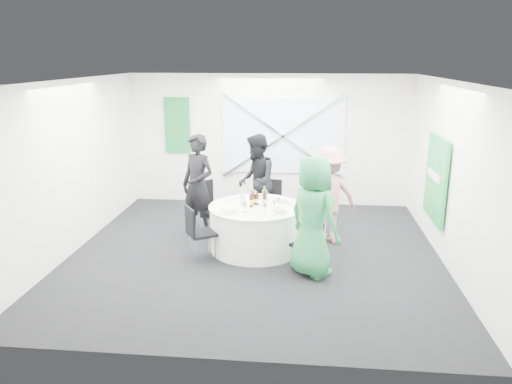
# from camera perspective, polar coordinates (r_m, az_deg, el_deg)

# --- Properties ---
(floor) EXTENTS (6.00, 6.00, 0.00)m
(floor) POSITION_cam_1_polar(r_m,az_deg,el_deg) (8.29, -0.14, -7.04)
(floor) COLOR black
(floor) RESTS_ON ground
(ceiling) EXTENTS (6.00, 6.00, 0.00)m
(ceiling) POSITION_cam_1_polar(r_m,az_deg,el_deg) (7.68, -0.15, 12.66)
(ceiling) COLOR white
(ceiling) RESTS_ON wall_back
(wall_back) EXTENTS (6.00, 0.00, 6.00)m
(wall_back) POSITION_cam_1_polar(r_m,az_deg,el_deg) (10.80, 1.51, 5.95)
(wall_back) COLOR white
(wall_back) RESTS_ON floor
(wall_front) EXTENTS (6.00, 0.00, 6.00)m
(wall_front) POSITION_cam_1_polar(r_m,az_deg,el_deg) (5.01, -3.71, -5.20)
(wall_front) COLOR white
(wall_front) RESTS_ON floor
(wall_left) EXTENTS (0.00, 6.00, 6.00)m
(wall_left) POSITION_cam_1_polar(r_m,az_deg,el_deg) (8.70, -20.23, 2.72)
(wall_left) COLOR white
(wall_left) RESTS_ON floor
(wall_right) EXTENTS (0.00, 6.00, 6.00)m
(wall_right) POSITION_cam_1_polar(r_m,az_deg,el_deg) (8.13, 21.39, 1.79)
(wall_right) COLOR white
(wall_right) RESTS_ON floor
(window_panel) EXTENTS (2.60, 0.03, 1.60)m
(window_panel) POSITION_cam_1_polar(r_m,az_deg,el_deg) (10.73, 3.10, 6.41)
(window_panel) COLOR silver
(window_panel) RESTS_ON wall_back
(window_brace_a) EXTENTS (2.63, 0.05, 1.84)m
(window_brace_a) POSITION_cam_1_polar(r_m,az_deg,el_deg) (10.69, 3.09, 6.38)
(window_brace_a) COLOR silver
(window_brace_a) RESTS_ON window_panel
(window_brace_b) EXTENTS (2.63, 0.05, 1.84)m
(window_brace_b) POSITION_cam_1_polar(r_m,az_deg,el_deg) (10.69, 3.09, 6.38)
(window_brace_b) COLOR silver
(window_brace_b) RESTS_ON window_panel
(green_banner) EXTENTS (0.55, 0.04, 1.20)m
(green_banner) POSITION_cam_1_polar(r_m,az_deg,el_deg) (11.04, -9.00, 7.55)
(green_banner) COLOR #156A33
(green_banner) RESTS_ON wall_back
(green_sign) EXTENTS (0.05, 1.20, 1.40)m
(green_sign) POSITION_cam_1_polar(r_m,az_deg,el_deg) (8.73, 19.87, 1.44)
(green_sign) COLOR green
(green_sign) RESTS_ON wall_right
(banquet_table) EXTENTS (1.56, 1.56, 0.76)m
(banquet_table) POSITION_cam_1_polar(r_m,az_deg,el_deg) (8.34, -0.00, -4.11)
(banquet_table) COLOR white
(banquet_table) RESTS_ON floor
(chair_back) EXTENTS (0.47, 0.48, 0.93)m
(chair_back) POSITION_cam_1_polar(r_m,az_deg,el_deg) (9.32, 1.60, -0.98)
(chair_back) COLOR black
(chair_back) RESTS_ON floor
(chair_back_left) EXTENTS (0.61, 0.61, 0.96)m
(chair_back_left) POSITION_cam_1_polar(r_m,az_deg,el_deg) (9.14, -5.45, -1.24)
(chair_back_left) COLOR black
(chair_back_left) RESTS_ON floor
(chair_back_right) EXTENTS (0.55, 0.55, 0.86)m
(chair_back_right) POSITION_cam_1_polar(r_m,az_deg,el_deg) (8.89, 6.38, -2.13)
(chair_back_right) COLOR black
(chair_back_right) RESTS_ON floor
(chair_front_right) EXTENTS (0.52, 0.52, 0.81)m
(chair_front_right) POSITION_cam_1_polar(r_m,az_deg,el_deg) (7.52, 6.19, -5.67)
(chair_front_right) COLOR black
(chair_front_right) RESTS_ON floor
(chair_front_left) EXTENTS (0.56, 0.55, 0.88)m
(chair_front_left) POSITION_cam_1_polar(r_m,az_deg,el_deg) (7.92, -6.76, -4.25)
(chair_front_left) COLOR black
(chair_front_left) RESTS_ON floor
(person_man_back_left) EXTENTS (0.80, 0.72, 1.84)m
(person_man_back_left) POSITION_cam_1_polar(r_m,az_deg,el_deg) (8.96, -6.65, 0.76)
(person_man_back_left) COLOR black
(person_man_back_left) RESTS_ON floor
(person_man_back) EXTENTS (0.55, 0.90, 1.77)m
(person_man_back) POSITION_cam_1_polar(r_m,az_deg,el_deg) (9.32, 0.02, 1.23)
(person_man_back) COLOR black
(person_man_back) RESTS_ON floor
(person_woman_pink) EXTENTS (1.20, 0.87, 1.69)m
(person_woman_pink) POSITION_cam_1_polar(r_m,az_deg,el_deg) (8.62, 8.20, -0.38)
(person_woman_pink) COLOR tan
(person_woman_pink) RESTS_ON floor
(person_woman_green) EXTENTS (1.03, 1.02, 1.79)m
(person_woman_green) POSITION_cam_1_polar(r_m,az_deg,el_deg) (7.30, 6.55, -2.81)
(person_woman_green) COLOR #258849
(person_woman_green) RESTS_ON floor
(plate_back) EXTENTS (0.28, 0.28, 0.01)m
(plate_back) POSITION_cam_1_polar(r_m,az_deg,el_deg) (8.68, 0.85, -0.65)
(plate_back) COLOR white
(plate_back) RESTS_ON banquet_table
(plate_back_left) EXTENTS (0.27, 0.27, 0.01)m
(plate_back_left) POSITION_cam_1_polar(r_m,az_deg,el_deg) (8.58, -2.65, -0.87)
(plate_back_left) COLOR white
(plate_back_left) RESTS_ON banquet_table
(plate_back_right) EXTENTS (0.25, 0.25, 0.04)m
(plate_back_right) POSITION_cam_1_polar(r_m,az_deg,el_deg) (8.42, 3.12, -1.13)
(plate_back_right) COLOR white
(plate_back_right) RESTS_ON banquet_table
(plate_front_right) EXTENTS (0.26, 0.26, 0.04)m
(plate_front_right) POSITION_cam_1_polar(r_m,az_deg,el_deg) (7.86, 2.87, -2.33)
(plate_front_right) COLOR white
(plate_front_right) RESTS_ON banquet_table
(plate_front_left) EXTENTS (0.27, 0.27, 0.01)m
(plate_front_left) POSITION_cam_1_polar(r_m,az_deg,el_deg) (7.87, -3.20, -2.37)
(plate_front_left) COLOR white
(plate_front_left) RESTS_ON banquet_table
(napkin) EXTENTS (0.21, 0.18, 0.05)m
(napkin) POSITION_cam_1_polar(r_m,az_deg,el_deg) (7.86, -2.90, -2.14)
(napkin) COLOR white
(napkin) RESTS_ON plate_front_left
(beer_bottle_a) EXTENTS (0.06, 0.06, 0.24)m
(beer_bottle_a) POSITION_cam_1_polar(r_m,az_deg,el_deg) (8.27, -0.29, -0.86)
(beer_bottle_a) COLOR #3B1E0A
(beer_bottle_a) RESTS_ON banquet_table
(beer_bottle_b) EXTENTS (0.06, 0.06, 0.24)m
(beer_bottle_b) POSITION_cam_1_polar(r_m,az_deg,el_deg) (8.27, 0.12, -0.87)
(beer_bottle_b) COLOR #3B1E0A
(beer_bottle_b) RESTS_ON banquet_table
(beer_bottle_c) EXTENTS (0.06, 0.06, 0.28)m
(beer_bottle_c) POSITION_cam_1_polar(r_m,az_deg,el_deg) (8.17, 1.00, -0.94)
(beer_bottle_c) COLOR #3B1E0A
(beer_bottle_c) RESTS_ON banquet_table
(beer_bottle_d) EXTENTS (0.06, 0.06, 0.28)m
(beer_bottle_d) POSITION_cam_1_polar(r_m,az_deg,el_deg) (8.13, -0.55, -1.03)
(beer_bottle_d) COLOR #3B1E0A
(beer_bottle_d) RESTS_ON banquet_table
(green_water_bottle) EXTENTS (0.08, 0.08, 0.31)m
(green_water_bottle) POSITION_cam_1_polar(r_m,az_deg,el_deg) (8.29, 0.96, -0.60)
(green_water_bottle) COLOR green
(green_water_bottle) RESTS_ON banquet_table
(clear_water_bottle) EXTENTS (0.08, 0.08, 0.28)m
(clear_water_bottle) POSITION_cam_1_polar(r_m,az_deg,el_deg) (8.13, -1.55, -1.03)
(clear_water_bottle) COLOR white
(clear_water_bottle) RESTS_ON banquet_table
(wine_glass_a) EXTENTS (0.07, 0.07, 0.17)m
(wine_glass_a) POSITION_cam_1_polar(r_m,az_deg,el_deg) (7.97, 2.08, -1.24)
(wine_glass_a) COLOR white
(wine_glass_a) RESTS_ON banquet_table
(wine_glass_b) EXTENTS (0.07, 0.07, 0.17)m
(wine_glass_b) POSITION_cam_1_polar(r_m,az_deg,el_deg) (8.11, 2.51, -0.96)
(wine_glass_b) COLOR white
(wine_glass_b) RESTS_ON banquet_table
(wine_glass_c) EXTENTS (0.07, 0.07, 0.17)m
(wine_glass_c) POSITION_cam_1_polar(r_m,az_deg,el_deg) (8.49, 1.15, -0.19)
(wine_glass_c) COLOR white
(wine_glass_c) RESTS_ON banquet_table
(wine_glass_d) EXTENTS (0.07, 0.07, 0.17)m
(wine_glass_d) POSITION_cam_1_polar(r_m,az_deg,el_deg) (7.82, 0.94, -1.57)
(wine_glass_d) COLOR white
(wine_glass_d) RESTS_ON banquet_table
(wine_glass_e) EXTENTS (0.07, 0.07, 0.17)m
(wine_glass_e) POSITION_cam_1_polar(r_m,az_deg,el_deg) (7.86, -1.27, -1.47)
(wine_glass_e) COLOR white
(wine_glass_e) RESTS_ON banquet_table
(fork_a) EXTENTS (0.09, 0.13, 0.01)m
(fork_a) POSITION_cam_1_polar(r_m,az_deg,el_deg) (8.68, -2.17, -0.69)
(fork_a) COLOR silver
(fork_a) RESTS_ON banquet_table
(knife_a) EXTENTS (0.10, 0.13, 0.01)m
(knife_a) POSITION_cam_1_polar(r_m,az_deg,el_deg) (8.46, -3.57, -1.13)
(knife_a) COLOR silver
(knife_a) RESTS_ON banquet_table
(fork_b) EXTENTS (0.08, 0.14, 0.01)m
(fork_b) POSITION_cam_1_polar(r_m,az_deg,el_deg) (8.29, 3.97, -1.50)
(fork_b) COLOR silver
(fork_b) RESTS_ON banquet_table
(knife_b) EXTENTS (0.09, 0.14, 0.01)m
(knife_b) POSITION_cam_1_polar(r_m,az_deg,el_deg) (8.61, 2.84, -0.84)
(knife_b) COLOR silver
(knife_b) RESTS_ON banquet_table
(fork_c) EXTENTS (0.11, 0.12, 0.01)m
(fork_c) POSITION_cam_1_polar(r_m,az_deg,el_deg) (8.07, -3.89, -1.96)
(fork_c) COLOR silver
(fork_c) RESTS_ON banquet_table
(knife_c) EXTENTS (0.10, 0.13, 0.01)m
(knife_c) POSITION_cam_1_polar(r_m,az_deg,el_deg) (7.84, -2.90, -2.48)
(knife_c) COLOR silver
(knife_c) RESTS_ON banquet_table
(fork_d) EXTENTS (0.10, 0.13, 0.01)m
(fork_d) POSITION_cam_1_polar(r_m,az_deg,el_deg) (7.77, 2.30, -2.63)
(fork_d) COLOR silver
(fork_d) RESTS_ON banquet_table
(knife_d) EXTENTS (0.12, 0.12, 0.01)m
(knife_d) POSITION_cam_1_polar(r_m,az_deg,el_deg) (7.94, 3.48, -2.25)
(knife_d) COLOR silver
(knife_d) RESTS_ON banquet_table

